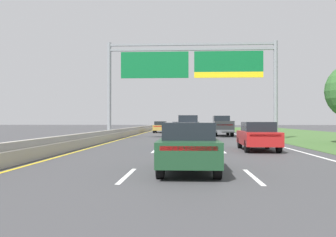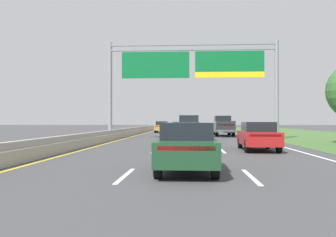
% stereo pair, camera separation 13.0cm
% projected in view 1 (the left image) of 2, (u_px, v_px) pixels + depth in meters
% --- Properties ---
extents(ground_plane, '(220.00, 220.00, 0.00)m').
position_uv_depth(ground_plane, '(188.00, 138.00, 34.97)').
color(ground_plane, '#3D3D3F').
extents(lane_striping, '(11.96, 106.00, 0.01)m').
position_uv_depth(lane_striping, '(188.00, 138.00, 34.52)').
color(lane_striping, white).
rests_on(lane_striping, ground).
extents(grass_verge_right, '(14.00, 110.00, 0.02)m').
position_uv_depth(grass_verge_right, '(334.00, 138.00, 34.22)').
color(grass_verge_right, '#3D602D').
rests_on(grass_verge_right, ground).
extents(median_barrier_concrete, '(0.60, 110.00, 0.85)m').
position_uv_depth(median_barrier_concrete, '(121.00, 134.00, 35.33)').
color(median_barrier_concrete, '#A8A399').
rests_on(median_barrier_concrete, ground).
extents(overhead_sign_gantry, '(15.06, 0.42, 8.65)m').
position_uv_depth(overhead_sign_gantry, '(191.00, 69.00, 31.53)').
color(overhead_sign_gantry, gray).
rests_on(overhead_sign_gantry, ground).
extents(pickup_truck_grey, '(2.04, 5.41, 2.20)m').
position_uv_depth(pickup_truck_grey, '(222.00, 126.00, 39.11)').
color(pickup_truck_grey, slate).
rests_on(pickup_truck_grey, ground).
extents(car_blue_centre_lane_sedan, '(1.85, 4.41, 1.57)m').
position_uv_depth(car_blue_centre_lane_sedan, '(186.00, 134.00, 21.96)').
color(car_blue_centre_lane_sedan, navy).
rests_on(car_blue_centre_lane_sedan, ground).
extents(car_gold_left_lane_sedan, '(1.83, 4.40, 1.57)m').
position_uv_depth(car_gold_left_lane_sedan, '(161.00, 127.00, 49.72)').
color(car_gold_left_lane_sedan, '#A38438').
rests_on(car_gold_left_lane_sedan, ground).
extents(car_darkgreen_centre_lane_sedan, '(1.82, 4.40, 1.57)m').
position_uv_depth(car_darkgreen_centre_lane_sedan, '(188.00, 146.00, 11.50)').
color(car_darkgreen_centre_lane_sedan, '#193D23').
rests_on(car_darkgreen_centre_lane_sedan, ground).
extents(car_red_right_lane_sedan, '(1.92, 4.44, 1.57)m').
position_uv_depth(car_red_right_lane_sedan, '(258.00, 136.00, 19.71)').
color(car_red_right_lane_sedan, maroon).
rests_on(car_red_right_lane_sedan, ground).
extents(car_silver_centre_lane_suv, '(2.00, 4.74, 2.11)m').
position_uv_depth(car_silver_centre_lane_suv, '(188.00, 127.00, 31.88)').
color(car_silver_centre_lane_suv, '#B2B5BA').
rests_on(car_silver_centre_lane_suv, ground).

